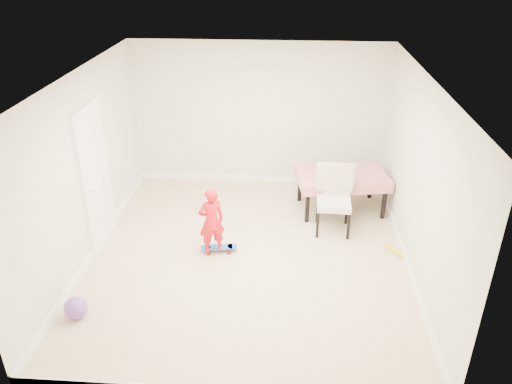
# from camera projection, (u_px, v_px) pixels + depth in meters

# --- Properties ---
(ground) EXTENTS (5.00, 5.00, 0.00)m
(ground) POSITION_uv_depth(u_px,v_px,m) (248.00, 256.00, 7.22)
(ground) COLOR #C7AF8A
(ground) RESTS_ON ground
(ceiling) EXTENTS (4.50, 5.00, 0.04)m
(ceiling) POSITION_uv_depth(u_px,v_px,m) (247.00, 80.00, 6.04)
(ceiling) COLOR white
(ceiling) RESTS_ON wall_back
(wall_back) EXTENTS (4.50, 0.04, 2.60)m
(wall_back) POSITION_uv_depth(u_px,v_px,m) (259.00, 116.00, 8.83)
(wall_back) COLOR beige
(wall_back) RESTS_ON ground
(wall_front) EXTENTS (4.50, 0.04, 2.60)m
(wall_front) POSITION_uv_depth(u_px,v_px,m) (224.00, 294.00, 4.43)
(wall_front) COLOR beige
(wall_front) RESTS_ON ground
(wall_left) EXTENTS (0.04, 5.00, 2.60)m
(wall_left) POSITION_uv_depth(u_px,v_px,m) (84.00, 170.00, 6.77)
(wall_left) COLOR beige
(wall_left) RESTS_ON ground
(wall_right) EXTENTS (0.04, 5.00, 2.60)m
(wall_right) POSITION_uv_depth(u_px,v_px,m) (418.00, 180.00, 6.49)
(wall_right) COLOR beige
(wall_right) RESTS_ON ground
(door) EXTENTS (0.11, 0.94, 2.11)m
(door) POSITION_uv_depth(u_px,v_px,m) (95.00, 179.00, 7.16)
(door) COLOR white
(door) RESTS_ON ground
(baseboard_back) EXTENTS (4.50, 0.02, 0.12)m
(baseboard_back) POSITION_uv_depth(u_px,v_px,m) (259.00, 179.00, 9.40)
(baseboard_back) COLOR white
(baseboard_back) RESTS_ON ground
(baseboard_left) EXTENTS (0.02, 5.00, 0.12)m
(baseboard_left) POSITION_uv_depth(u_px,v_px,m) (97.00, 247.00, 7.33)
(baseboard_left) COLOR white
(baseboard_left) RESTS_ON ground
(baseboard_right) EXTENTS (0.02, 5.00, 0.12)m
(baseboard_right) POSITION_uv_depth(u_px,v_px,m) (406.00, 259.00, 7.05)
(baseboard_right) COLOR white
(baseboard_right) RESTS_ON ground
(dining_table) EXTENTS (1.57, 1.13, 0.67)m
(dining_table) POSITION_uv_depth(u_px,v_px,m) (341.00, 191.00, 8.33)
(dining_table) COLOR red
(dining_table) RESTS_ON ground
(dining_chair) EXTENTS (0.59, 0.67, 1.04)m
(dining_chair) POSITION_uv_depth(u_px,v_px,m) (334.00, 201.00, 7.63)
(dining_chair) COLOR silver
(dining_chair) RESTS_ON ground
(skateboard) EXTENTS (0.57, 0.28, 0.08)m
(skateboard) POSITION_uv_depth(u_px,v_px,m) (219.00, 249.00, 7.32)
(skateboard) COLOR #1C7DEE
(skateboard) RESTS_ON ground
(child) EXTENTS (0.44, 0.38, 1.03)m
(child) POSITION_uv_depth(u_px,v_px,m) (212.00, 223.00, 7.05)
(child) COLOR red
(child) RESTS_ON ground
(balloon) EXTENTS (0.28, 0.28, 0.28)m
(balloon) POSITION_uv_depth(u_px,v_px,m) (76.00, 308.00, 6.01)
(balloon) COLOR purple
(balloon) RESTS_ON ground
(foam_toy) EXTENTS (0.27, 0.36, 0.06)m
(foam_toy) POSITION_uv_depth(u_px,v_px,m) (394.00, 250.00, 7.30)
(foam_toy) COLOR yellow
(foam_toy) RESTS_ON ground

